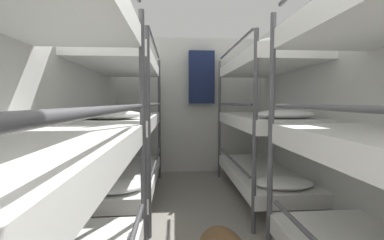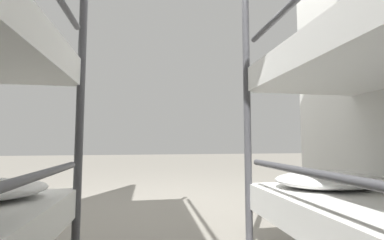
# 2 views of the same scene
# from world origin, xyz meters

# --- Properties ---
(wall_left) EXTENTS (0.06, 5.18, 2.38)m
(wall_left) POSITION_xyz_m (-1.30, 2.53, 1.19)
(wall_left) COLOR silver
(wall_left) RESTS_ON ground_plane
(wall_right) EXTENTS (0.06, 5.18, 2.38)m
(wall_right) POSITION_xyz_m (1.30, 2.53, 1.19)
(wall_right) COLOR silver
(wall_right) RESTS_ON ground_plane
(wall_back) EXTENTS (2.65, 0.06, 2.38)m
(wall_back) POSITION_xyz_m (0.00, 5.09, 1.19)
(wall_back) COLOR silver
(wall_back) RESTS_ON ground_plane
(bunk_stack_left_near) EXTENTS (0.80, 1.90, 1.96)m
(bunk_stack_left_near) POSITION_xyz_m (-0.87, 1.44, 1.03)
(bunk_stack_left_near) COLOR #4C4C51
(bunk_stack_left_near) RESTS_ON ground_plane
(bunk_stack_left_far) EXTENTS (0.80, 1.90, 1.96)m
(bunk_stack_left_far) POSITION_xyz_m (-0.87, 3.69, 1.03)
(bunk_stack_left_far) COLOR #4C4C51
(bunk_stack_left_far) RESTS_ON ground_plane
(bunk_stack_right_far) EXTENTS (0.80, 1.90, 1.96)m
(bunk_stack_right_far) POSITION_xyz_m (0.87, 3.69, 1.03)
(bunk_stack_right_far) COLOR #4C4C51
(bunk_stack_right_far) RESTS_ON ground_plane
(hanging_coat) EXTENTS (0.44, 0.12, 0.90)m
(hanging_coat) POSITION_xyz_m (0.22, 4.94, 1.68)
(hanging_coat) COLOR #192347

